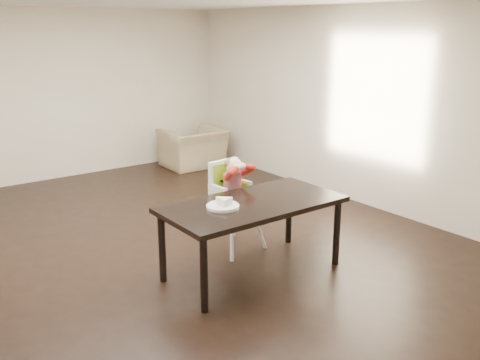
% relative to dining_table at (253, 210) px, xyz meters
% --- Properties ---
extents(ground, '(7.00, 7.00, 0.00)m').
position_rel_dining_table_xyz_m(ground, '(-0.40, 1.19, -0.67)').
color(ground, black).
rests_on(ground, ground).
extents(room_walls, '(6.02, 7.02, 2.71)m').
position_rel_dining_table_xyz_m(room_walls, '(-0.40, 1.19, 1.18)').
color(room_walls, beige).
rests_on(room_walls, ground).
extents(dining_table, '(1.80, 0.90, 0.75)m').
position_rel_dining_table_xyz_m(dining_table, '(0.00, 0.00, 0.00)').
color(dining_table, black).
rests_on(dining_table, ground).
extents(high_chair, '(0.49, 0.49, 1.05)m').
position_rel_dining_table_xyz_m(high_chair, '(0.21, 0.64, 0.07)').
color(high_chair, white).
rests_on(high_chair, ground).
extents(plate, '(0.34, 0.34, 0.09)m').
position_rel_dining_table_xyz_m(plate, '(-0.33, 0.04, 0.11)').
color(plate, white).
rests_on(plate, dining_table).
extents(armchair, '(1.04, 0.69, 0.90)m').
position_rel_dining_table_xyz_m(armchair, '(1.80, 3.99, -0.22)').
color(armchair, tan).
rests_on(armchair, ground).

